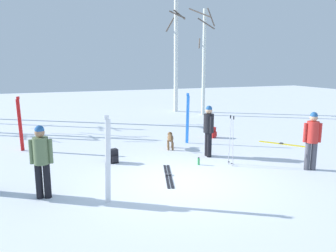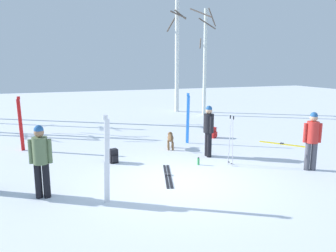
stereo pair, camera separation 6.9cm
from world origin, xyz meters
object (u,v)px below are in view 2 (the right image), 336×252
ski_pair_planted_1 (188,119)px  birch_tree_4 (177,54)px  person_2 (209,128)px  ski_poles_0 (231,139)px  person_1 (41,157)px  ski_pair_planted_0 (107,160)px  birch_tree_5 (205,60)px  ski_pair_planted_2 (21,124)px  ski_pair_lying_1 (168,175)px  person_3 (312,137)px  backpack_1 (113,156)px  water_bottle_0 (198,161)px  dog (170,138)px  backpack_0 (213,133)px  ski_pair_lying_0 (283,144)px

ski_pair_planted_1 → birch_tree_4: bearing=71.1°
person_2 → ski_poles_0: person_2 is taller
person_1 → ski_poles_0: person_1 is taller
person_1 → ski_pair_planted_0: bearing=-28.9°
birch_tree_5 → birch_tree_4: bearing=115.2°
ski_pair_planted_2 → birch_tree_4: birch_tree_4 is taller
ski_pair_planted_1 → ski_pair_lying_1: bearing=-121.6°
person_3 → birch_tree_5: size_ratio=0.28×
ski_pair_planted_0 → backpack_1: ski_pair_planted_0 is taller
ski_pair_lying_1 → water_bottle_0: (1.23, 0.62, 0.10)m
person_2 → ski_pair_planted_0: (-3.81, -2.55, 0.00)m
dog → ski_pair_lying_1: dog is taller
backpack_1 → birch_tree_5: birch_tree_5 is taller
ski_pair_planted_0 → backpack_0: bearing=43.4°
ski_poles_0 → birch_tree_4: bearing=76.4°
ski_pair_planted_0 → ski_poles_0: size_ratio=1.29×
ski_pair_planted_0 → ski_poles_0: bearing=19.7°
person_1 → dog: person_1 is taller
dog → birch_tree_4: (3.75, 8.81, 3.28)m
ski_pair_planted_0 → water_bottle_0: (3.10, 1.79, -0.87)m
person_1 → backpack_1: bearing=46.4°
person_3 → water_bottle_0: size_ratio=7.15×
dog → ski_pair_planted_1: size_ratio=0.44×
ski_pair_lying_0 → ski_poles_0: bearing=-153.9°
ski_pair_planted_2 → water_bottle_0: bearing=-35.8°
person_1 → backpack_0: bearing=32.6°
ski_pair_lying_1 → backpack_1: size_ratio=4.31×
person_3 → ski_pair_planted_0: ski_pair_planted_0 is taller
person_2 → birch_tree_5: size_ratio=0.28×
ski_pair_planted_0 → ski_pair_lying_1: bearing=32.1°
person_3 → birch_tree_4: (0.79, 12.53, 2.69)m
backpack_1 → birch_tree_4: size_ratio=0.06×
ski_pair_planted_2 → ski_pair_planted_0: bearing=-69.3°
water_bottle_0 → birch_tree_4: 12.08m
backpack_1 → water_bottle_0: (2.41, -1.13, -0.10)m
dog → ski_pair_planted_1: (0.93, 0.56, 0.59)m
ski_pair_planted_2 → backpack_1: ski_pair_planted_2 is taller
birch_tree_4 → ski_pair_planted_0: bearing=-117.8°
ski_pair_planted_0 → ski_pair_planted_2: bearing=110.7°
ski_pair_planted_2 → backpack_0: size_ratio=4.42×
dog → birch_tree_4: size_ratio=0.12×
ski_poles_0 → water_bottle_0: (-0.91, 0.36, -0.70)m
ski_pair_lying_0 → water_bottle_0: size_ratio=6.39×
dog → backpack_1: 2.52m
ski_pair_lying_0 → ski_pair_planted_0: bearing=-157.3°
backpack_0 → birch_tree_5: birch_tree_5 is taller
ski_pair_planted_0 → water_bottle_0: ski_pair_planted_0 is taller
person_2 → ski_pair_lying_1: (-1.95, -1.38, -0.97)m
ski_pair_planted_1 → water_bottle_0: 2.96m
ski_pair_planted_0 → birch_tree_4: birch_tree_4 is taller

